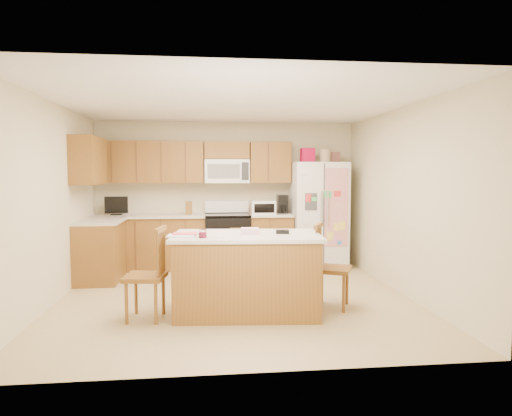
{
  "coord_description": "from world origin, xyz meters",
  "views": [
    {
      "loc": [
        -0.37,
        -5.82,
        1.62
      ],
      "look_at": [
        0.32,
        0.35,
        1.14
      ],
      "focal_mm": 32.0,
      "sensor_mm": 36.0,
      "label": 1
    }
  ],
  "objects": [
    {
      "name": "stove",
      "position": [
        0.0,
        1.94,
        0.47
      ],
      "size": [
        0.76,
        0.65,
        1.13
      ],
      "color": "black",
      "rests_on": "ground"
    },
    {
      "name": "refrigerator",
      "position": [
        1.57,
        1.87,
        0.92
      ],
      "size": [
        0.9,
        0.79,
        2.04
      ],
      "color": "white",
      "rests_on": "ground"
    },
    {
      "name": "windsor_chair_left",
      "position": [
        -1.01,
        -0.75,
        0.49
      ],
      "size": [
        0.48,
        0.5,
        1.03
      ],
      "color": "#935C29",
      "rests_on": "ground"
    },
    {
      "name": "room_shell",
      "position": [
        0.0,
        0.0,
        1.44
      ],
      "size": [
        4.6,
        4.6,
        2.52
      ],
      "color": "beige",
      "rests_on": "ground"
    },
    {
      "name": "island",
      "position": [
        0.1,
        -0.64,
        0.47
      ],
      "size": [
        1.78,
        1.12,
        1.01
      ],
      "color": "#935C29",
      "rests_on": "ground"
    },
    {
      "name": "ground",
      "position": [
        0.0,
        0.0,
        0.0
      ],
      "size": [
        4.5,
        4.5,
        0.0
      ],
      "primitive_type": "plane",
      "color": "tan",
      "rests_on": "ground"
    },
    {
      "name": "cabinetry",
      "position": [
        -0.98,
        1.79,
        0.91
      ],
      "size": [
        3.36,
        1.56,
        2.15
      ],
      "color": "#935C29",
      "rests_on": "ground"
    },
    {
      "name": "windsor_chair_right",
      "position": [
        1.12,
        -0.53,
        0.48
      ],
      "size": [
        0.56,
        0.57,
        1.01
      ],
      "color": "#935C29",
      "rests_on": "ground"
    },
    {
      "name": "windsor_chair_back",
      "position": [
        0.14,
        0.08,
        0.43
      ],
      "size": [
        0.43,
        0.41,
        0.92
      ],
      "color": "#935C29",
      "rests_on": "ground"
    }
  ]
}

